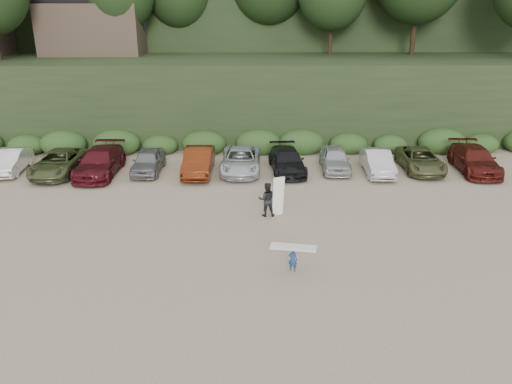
{
  "coord_description": "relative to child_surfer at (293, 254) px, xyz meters",
  "views": [
    {
      "loc": [
        0.68,
        -19.97,
        10.0
      ],
      "look_at": [
        1.06,
        3.0,
        1.3
      ],
      "focal_mm": 35.0,
      "sensor_mm": 36.0,
      "label": 1
    }
  ],
  "objects": [
    {
      "name": "adult_surfer",
      "position": [
        -0.79,
        5.56,
        0.15
      ],
      "size": [
        1.31,
        0.67,
        2.06
      ],
      "color": "black",
      "rests_on": "ground"
    },
    {
      "name": "ground",
      "position": [
        -2.43,
        2.48,
        -0.74
      ],
      "size": [
        120.0,
        120.0,
        0.0
      ],
      "primitive_type": "plane",
      "color": "tan",
      "rests_on": "ground"
    },
    {
      "name": "child_surfer",
      "position": [
        0.0,
        0.0,
        0.0
      ],
      "size": [
        1.87,
        0.82,
        1.09
      ],
      "color": "navy",
      "rests_on": "ground"
    },
    {
      "name": "parked_cars",
      "position": [
        -3.09,
        12.47,
        0.0
      ],
      "size": [
        34.2,
        5.92,
        1.61
      ],
      "color": "silver",
      "rests_on": "ground"
    }
  ]
}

